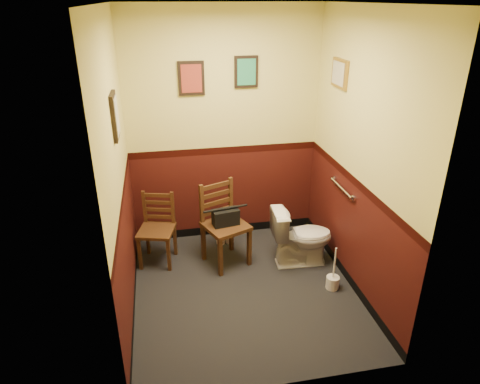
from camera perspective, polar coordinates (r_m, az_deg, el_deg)
The scene contains 17 objects.
floor at distance 4.50m, azimuth 0.62°, elevation -12.98°, with size 2.20×2.40×0.00m, color black.
ceiling at distance 3.57m, azimuth 0.84°, elevation 23.86°, with size 2.20×2.40×0.00m, color silver.
wall_back at distance 4.95m, azimuth -2.12°, elevation 8.21°, with size 2.20×2.70×0.00m, color #380F0C.
wall_front at distance 2.78m, azimuth 5.74°, elevation -5.69°, with size 2.20×2.70×0.00m, color #380F0C.
wall_left at distance 3.78m, azimuth -15.86°, elevation 1.94°, with size 2.40×2.70×0.00m, color #380F0C.
wall_right at distance 4.18m, azimuth 15.68°, elevation 4.16°, with size 2.40×2.70×0.00m, color #380F0C.
grab_bar at distance 4.52m, azimuth 13.42°, elevation 0.50°, with size 0.05×0.56×0.06m.
framed_print_back_a at distance 4.75m, azimuth -6.51°, elevation 14.82°, with size 0.28×0.04×0.36m.
framed_print_back_b at distance 4.83m, azimuth 0.84°, elevation 15.73°, with size 0.26×0.04×0.34m.
framed_print_left at distance 3.72m, azimuth -16.33°, elevation 9.68°, with size 0.04×0.30×0.38m.
framed_print_right at distance 4.53m, azimuth 13.13°, elevation 15.16°, with size 0.04×0.34×0.28m.
toilet at distance 4.79m, azimuth 8.21°, elevation -5.93°, with size 0.38×0.68×0.66m, color white.
toilet_brush at distance 4.59m, azimuth 12.25°, elevation -11.59°, with size 0.13×0.13×0.48m.
chair_left at distance 4.84m, azimuth -10.98°, elevation -4.87°, with size 0.46×0.46×0.80m.
chair_right at distance 4.72m, azimuth -2.17°, elevation -4.33°, with size 0.57×0.57×0.93m.
handbag at distance 4.63m, azimuth -1.93°, elevation -3.36°, with size 0.30×0.19×0.21m.
tp_stack at distance 5.23m, azimuth -1.98°, elevation -6.07°, with size 0.21×0.11×0.19m.
Camera 1 is at (-0.73, -3.49, 2.75)m, focal length 32.00 mm.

